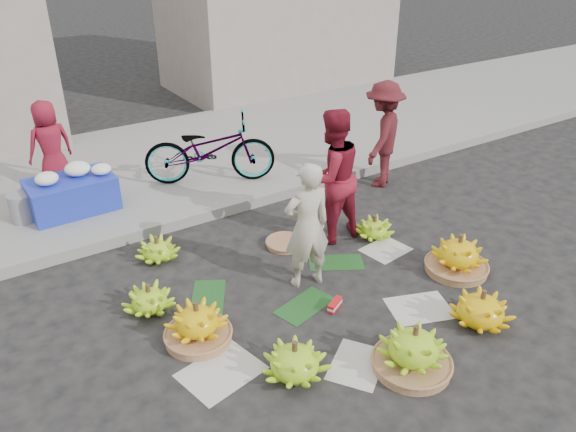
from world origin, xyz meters
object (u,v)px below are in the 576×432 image
banana_bunch_4 (458,255)px  bicycle (210,150)px  flower_table (72,192)px  vendor_cream (307,226)px  banana_bunch_0 (197,324)px

banana_bunch_4 → bicycle: bicycle is taller
flower_table → vendor_cream: bearing=-61.4°
flower_table → bicycle: bicycle is taller
banana_bunch_4 → banana_bunch_0: bearing=170.3°
banana_bunch_4 → vendor_cream: (-1.61, 0.76, 0.52)m
banana_bunch_0 → bicycle: 3.57m
flower_table → bicycle: size_ratio=0.59×
banana_bunch_0 → vendor_cream: 1.56m
banana_bunch_4 → bicycle: size_ratio=0.39×
banana_bunch_4 → vendor_cream: size_ratio=0.51×
banana_bunch_4 → bicycle: 3.91m
banana_bunch_0 → banana_bunch_4: banana_bunch_4 is taller
banana_bunch_4 → bicycle: bearing=110.7°
banana_bunch_0 → vendor_cream: size_ratio=0.51×
vendor_cream → flower_table: 3.52m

